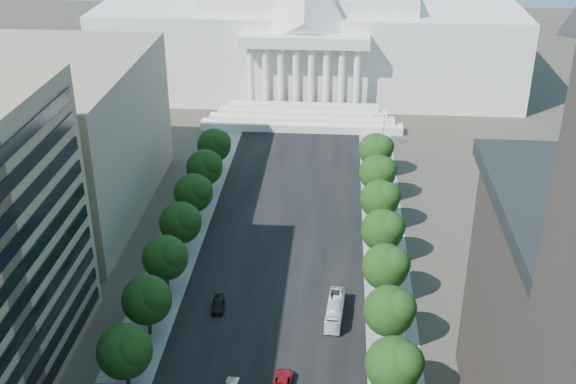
# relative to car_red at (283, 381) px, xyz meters

# --- Properties ---
(road_asphalt) EXTENTS (30.00, 260.00, 0.01)m
(road_asphalt) POSITION_rel_car_red_xyz_m (-3.28, 40.19, -0.78)
(road_asphalt) COLOR black
(road_asphalt) RESTS_ON ground
(sidewalk_left) EXTENTS (8.00, 260.00, 0.02)m
(sidewalk_left) POSITION_rel_car_red_xyz_m (-22.28, 40.19, -0.78)
(sidewalk_left) COLOR gray
(sidewalk_left) RESTS_ON ground
(sidewalk_right) EXTENTS (8.00, 260.00, 0.02)m
(sidewalk_right) POSITION_rel_car_red_xyz_m (15.72, 40.19, -0.78)
(sidewalk_right) COLOR gray
(sidewalk_right) RESTS_ON ground
(capitol) EXTENTS (120.00, 56.00, 73.00)m
(capitol) POSITION_rel_car_red_xyz_m (-3.28, 135.08, 19.23)
(capitol) COLOR white
(capitol) RESTS_ON ground
(office_block_left_far) EXTENTS (38.00, 52.00, 30.00)m
(office_block_left_far) POSITION_rel_car_red_xyz_m (-51.28, 50.19, 14.22)
(office_block_left_far) COLOR gray
(office_block_left_far) RESTS_ON ground
(tree_l_d) EXTENTS (7.79, 7.60, 9.97)m
(tree_l_d) POSITION_rel_car_red_xyz_m (-20.94, -2.01, 5.68)
(tree_l_d) COLOR #33261C
(tree_l_d) RESTS_ON ground
(tree_l_e) EXTENTS (7.79, 7.60, 9.97)m
(tree_l_e) POSITION_rel_car_red_xyz_m (-20.94, 9.99, 5.68)
(tree_l_e) COLOR #33261C
(tree_l_e) RESTS_ON ground
(tree_l_f) EXTENTS (7.79, 7.60, 9.97)m
(tree_l_f) POSITION_rel_car_red_xyz_m (-20.94, 21.99, 5.68)
(tree_l_f) COLOR #33261C
(tree_l_f) RESTS_ON ground
(tree_l_g) EXTENTS (7.79, 7.60, 9.97)m
(tree_l_g) POSITION_rel_car_red_xyz_m (-20.94, 33.99, 5.68)
(tree_l_g) COLOR #33261C
(tree_l_g) RESTS_ON ground
(tree_l_h) EXTENTS (7.79, 7.60, 9.97)m
(tree_l_h) POSITION_rel_car_red_xyz_m (-20.94, 45.99, 5.68)
(tree_l_h) COLOR #33261C
(tree_l_h) RESTS_ON ground
(tree_l_i) EXTENTS (7.79, 7.60, 9.97)m
(tree_l_i) POSITION_rel_car_red_xyz_m (-20.94, 57.99, 5.68)
(tree_l_i) COLOR #33261C
(tree_l_i) RESTS_ON ground
(tree_l_j) EXTENTS (7.79, 7.60, 9.97)m
(tree_l_j) POSITION_rel_car_red_xyz_m (-20.94, 69.99, 5.68)
(tree_l_j) COLOR #33261C
(tree_l_j) RESTS_ON ground
(tree_r_d) EXTENTS (7.79, 7.60, 9.97)m
(tree_r_d) POSITION_rel_car_red_xyz_m (15.06, -2.01, 5.68)
(tree_r_d) COLOR #33261C
(tree_r_d) RESTS_ON ground
(tree_r_e) EXTENTS (7.79, 7.60, 9.97)m
(tree_r_e) POSITION_rel_car_red_xyz_m (15.06, 9.99, 5.68)
(tree_r_e) COLOR #33261C
(tree_r_e) RESTS_ON ground
(tree_r_f) EXTENTS (7.79, 7.60, 9.97)m
(tree_r_f) POSITION_rel_car_red_xyz_m (15.06, 21.99, 5.68)
(tree_r_f) COLOR #33261C
(tree_r_f) RESTS_ON ground
(tree_r_g) EXTENTS (7.79, 7.60, 9.97)m
(tree_r_g) POSITION_rel_car_red_xyz_m (15.06, 33.99, 5.68)
(tree_r_g) COLOR #33261C
(tree_r_g) RESTS_ON ground
(tree_r_h) EXTENTS (7.79, 7.60, 9.97)m
(tree_r_h) POSITION_rel_car_red_xyz_m (15.06, 45.99, 5.68)
(tree_r_h) COLOR #33261C
(tree_r_h) RESTS_ON ground
(tree_r_i) EXTENTS (7.79, 7.60, 9.97)m
(tree_r_i) POSITION_rel_car_red_xyz_m (15.06, 57.99, 5.68)
(tree_r_i) COLOR #33261C
(tree_r_i) RESTS_ON ground
(tree_r_j) EXTENTS (7.79, 7.60, 9.97)m
(tree_r_j) POSITION_rel_car_red_xyz_m (15.06, 69.99, 5.68)
(tree_r_j) COLOR #33261C
(tree_r_j) RESTS_ON ground
(streetlight_c) EXTENTS (2.61, 0.44, 9.00)m
(streetlight_c) POSITION_rel_car_red_xyz_m (16.63, 10.19, 5.04)
(streetlight_c) COLOR gray
(streetlight_c) RESTS_ON ground
(streetlight_d) EXTENTS (2.61, 0.44, 9.00)m
(streetlight_d) POSITION_rel_car_red_xyz_m (16.63, 35.19, 5.04)
(streetlight_d) COLOR gray
(streetlight_d) RESTS_ON ground
(streetlight_e) EXTENTS (2.61, 0.44, 9.00)m
(streetlight_e) POSITION_rel_car_red_xyz_m (16.63, 60.19, 5.04)
(streetlight_e) COLOR gray
(streetlight_e) RESTS_ON ground
(streetlight_f) EXTENTS (2.61, 0.44, 9.00)m
(streetlight_f) POSITION_rel_car_red_xyz_m (16.63, 85.19, 5.04)
(streetlight_f) COLOR gray
(streetlight_f) RESTS_ON ground
(car_red) EXTENTS (2.80, 5.70, 1.56)m
(car_red) POSITION_rel_car_red_xyz_m (0.00, 0.00, 0.00)
(car_red) COLOR maroon
(car_red) RESTS_ON ground
(car_dark_b) EXTENTS (2.32, 4.92, 1.39)m
(car_dark_b) POSITION_rel_car_red_xyz_m (-11.91, 17.26, -0.08)
(car_dark_b) COLOR black
(car_dark_b) RESTS_ON ground
(city_bus) EXTENTS (3.15, 10.30, 2.83)m
(city_bus) POSITION_rel_car_red_xyz_m (6.87, 16.37, 0.64)
(city_bus) COLOR white
(city_bus) RESTS_ON ground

